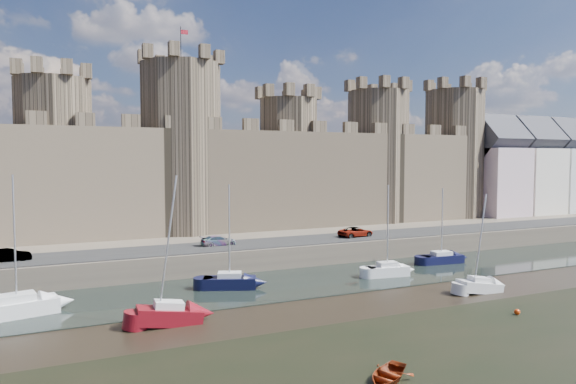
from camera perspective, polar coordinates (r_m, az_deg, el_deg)
name	(u,v)px	position (r m, az deg, el deg)	size (l,w,h in m)	color
water_channel	(220,291)	(49.98, -7.61, -10.83)	(160.00, 12.00, 0.08)	black
quay	(154,231)	(84.30, -14.69, -4.16)	(160.00, 60.00, 2.50)	#4C443A
road	(194,248)	(58.91, -10.44, -6.15)	(160.00, 7.00, 0.10)	black
castle	(163,166)	(71.63, -13.71, 2.86)	(108.50, 11.00, 29.00)	#42382B
townhouses	(549,170)	(109.37, 26.99, 2.22)	(35.50, 9.05, 18.13)	silver
car_1	(9,255)	(57.27, -28.55, -6.20)	(1.37, 3.93, 1.29)	gray
car_2	(219,241)	(60.21, -7.72, -5.38)	(1.70, 4.17, 1.21)	gray
car_3	(356,232)	(66.88, 7.54, -4.43)	(2.19, 4.74, 1.32)	gray
sailboat_0	(17,306)	(46.88, -27.90, -11.16)	(6.36, 3.54, 11.24)	silver
sailboat_1	(230,281)	(50.42, -6.50, -9.81)	(5.37, 3.65, 10.04)	black
sailboat_2	(387,269)	(56.24, 10.97, -8.45)	(4.72, 2.40, 9.74)	white
sailboat_3	(441,258)	(64.68, 16.67, -7.02)	(5.32, 2.51, 9.03)	black
sailboat_4	(169,314)	(40.86, -13.07, -13.06)	(4.91, 2.04, 11.35)	maroon
sailboat_5	(479,285)	(52.20, 20.49, -9.67)	(4.44, 2.02, 9.31)	silver
dinghy_4	(387,376)	(31.09, 10.97, -19.42)	(2.33, 0.68, 3.27)	maroon
buoy_3	(517,312)	(46.21, 24.11, -12.07)	(0.47, 0.47, 0.47)	red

